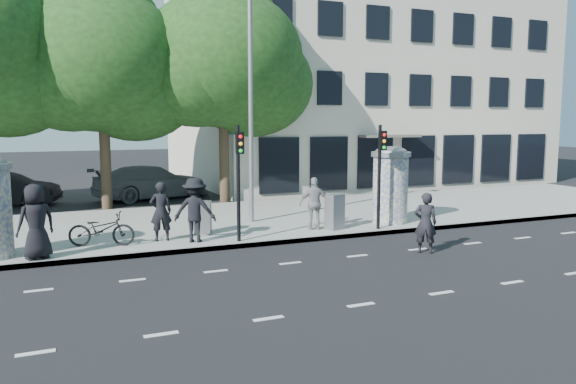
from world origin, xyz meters
name	(u,v)px	position (x,y,z in m)	size (l,w,h in m)	color
ground	(314,277)	(0.00, 0.00, 0.00)	(120.00, 120.00, 0.00)	black
sidewalk	(223,222)	(0.00, 7.50, 0.07)	(40.00, 8.00, 0.15)	gray
curb	(262,244)	(0.00, 3.55, 0.07)	(40.00, 0.10, 0.16)	slate
lane_dash_near	(361,305)	(0.00, -2.20, 0.00)	(32.00, 0.12, 0.01)	silver
lane_dash_far	(290,263)	(0.00, 1.40, 0.00)	(32.00, 0.12, 0.01)	silver
ad_column_right	(390,183)	(5.20, 4.70, 1.54)	(1.36, 1.36, 2.65)	beige
traffic_pole_near	(239,171)	(-0.60, 3.79, 2.23)	(0.22, 0.31, 3.40)	black
traffic_pole_far	(380,166)	(4.20, 3.79, 2.23)	(0.22, 0.31, 3.40)	black
street_lamp	(251,88)	(0.80, 6.63, 4.79)	(0.25, 0.93, 8.00)	slate
tree_near_left	(101,61)	(-3.50, 12.70, 6.06)	(6.80, 6.80, 8.97)	#38281C
tree_center	(223,59)	(1.50, 12.30, 6.31)	(7.00, 7.00, 9.30)	#38281C
building	(348,83)	(12.00, 19.99, 5.99)	(20.30, 15.85, 12.00)	beige
ped_a	(36,221)	(-6.04, 3.85, 1.13)	(0.95, 0.62, 1.95)	black
ped_b	(161,211)	(-2.70, 4.78, 1.03)	(0.64, 0.42, 1.76)	black
ped_d	(195,210)	(-1.81, 4.26, 1.09)	(1.22, 0.70, 1.89)	black
ped_e	(315,203)	(2.23, 4.57, 1.01)	(1.00, 0.57, 1.71)	gray
man_road	(425,223)	(3.92, 0.98, 0.86)	(0.62, 0.41, 1.71)	black
bicycle	(101,229)	(-4.38, 4.75, 0.63)	(1.83, 0.64, 0.96)	black
cabinet_left	(203,217)	(-1.31, 5.28, 0.67)	(0.50, 0.36, 1.04)	slate
cabinet_right	(335,212)	(2.83, 4.32, 0.73)	(0.56, 0.40, 1.16)	slate
car_mid	(7,189)	(-7.42, 15.36, 0.71)	(4.31, 1.50, 1.42)	black
car_right	(152,182)	(-1.27, 15.00, 0.79)	(5.43, 2.21, 1.58)	slate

